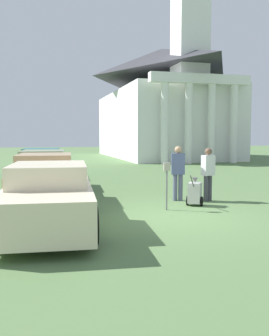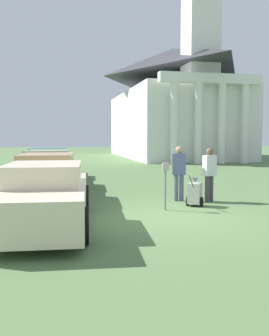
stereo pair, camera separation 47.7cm
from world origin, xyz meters
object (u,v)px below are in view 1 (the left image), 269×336
(parked_car_cream, at_px, (50,197))
(parked_car_teal, at_px, (42,164))
(person_worker, at_px, (178,170))
(church, at_px, (163,98))
(parked_car_sage, at_px, (44,170))
(equipment_cart, at_px, (195,193))
(parking_meter, at_px, (167,177))
(parked_car_tan, at_px, (46,179))
(person_supervisor, at_px, (208,171))

(parked_car_cream, distance_m, parked_car_teal, 10.40)
(person_worker, xyz_separation_m, church, (7.46, 23.14, 4.68))
(parked_car_sage, relative_size, person_worker, 3.10)
(equipment_cart, relative_size, church, 0.04)
(equipment_cart, bearing_deg, parking_meter, -124.70)
(parked_car_tan, distance_m, church, 25.33)
(parked_car_sage, height_order, equipment_cart, parked_car_sage)
(person_worker, bearing_deg, parked_car_tan, 1.89)
(parked_car_cream, relative_size, parked_car_sage, 0.97)
(person_supervisor, height_order, equipment_cart, person_supervisor)
(equipment_cart, bearing_deg, person_supervisor, 74.94)
(person_supervisor, bearing_deg, parked_car_sage, -62.38)
(parked_car_sage, xyz_separation_m, person_supervisor, (4.98, -4.64, 0.27))
(parked_car_teal, relative_size, parking_meter, 3.70)
(person_worker, relative_size, person_supervisor, 1.03)
(parked_car_sage, xyz_separation_m, church, (11.54, 18.79, 4.99))
(parked_car_cream, relative_size, parked_car_tan, 1.04)
(parked_car_cream, relative_size, parked_car_teal, 1.07)
(person_worker, relative_size, equipment_cart, 1.75)
(person_supervisor, distance_m, church, 24.79)
(person_worker, bearing_deg, parked_car_teal, -45.17)
(equipment_cart, xyz_separation_m, church, (7.29, 24.07, 5.29))
(parked_car_tan, xyz_separation_m, equipment_cart, (4.25, -2.08, -0.31))
(parked_car_sage, bearing_deg, person_supervisor, -37.69)
(equipment_cart, bearing_deg, parked_car_tan, -172.27)
(parked_car_cream, height_order, church, church)
(person_worker, bearing_deg, parked_car_sage, -29.29)
(parked_car_teal, bearing_deg, parked_car_cream, -84.68)
(parked_car_cream, distance_m, person_worker, 4.79)
(parked_car_tan, xyz_separation_m, parked_car_sage, (-0.00, 3.20, -0.01))
(parked_car_teal, bearing_deg, parking_meter, -65.48)
(person_worker, xyz_separation_m, person_supervisor, (0.90, -0.30, -0.04))
(parked_car_teal, xyz_separation_m, equipment_cart, (4.25, -8.83, -0.30))
(person_worker, distance_m, equipment_cart, 1.13)
(person_supervisor, bearing_deg, parked_car_tan, -35.52)
(parked_car_cream, bearing_deg, person_supervisor, 29.24)
(parked_car_sage, bearing_deg, parking_meter, -55.17)
(parking_meter, bearing_deg, parked_car_sage, 119.51)
(equipment_cart, bearing_deg, parked_car_cream, -125.92)
(parking_meter, height_order, person_supervisor, person_supervisor)
(person_supervisor, relative_size, church, 0.07)
(person_worker, height_order, person_supervisor, person_worker)
(parked_car_tan, distance_m, parked_car_sage, 3.20)
(person_worker, distance_m, church, 24.76)
(parked_car_tan, distance_m, equipment_cart, 4.74)
(parked_car_teal, distance_m, parking_meter, 9.78)
(parked_car_tan, relative_size, person_worker, 2.90)
(parked_car_cream, height_order, equipment_cart, parked_car_cream)
(parked_car_cream, relative_size, parking_meter, 3.96)
(parked_car_cream, bearing_deg, person_worker, 36.91)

